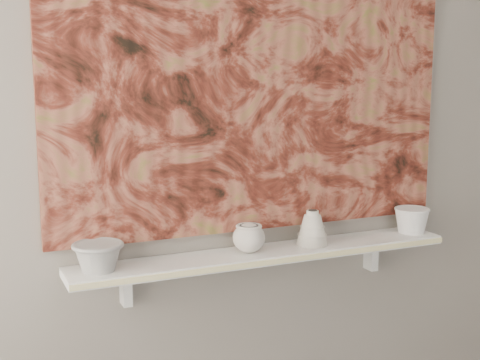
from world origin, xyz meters
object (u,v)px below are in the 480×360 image
bowl_grey (98,256)px  bell_vessel (312,227)px  cup_cream (249,238)px  painting (257,75)px  bowl_white (412,220)px  shelf (266,254)px

bowl_grey → bell_vessel: 0.78m
bowl_grey → cup_cream: bearing=0.0°
bowl_grey → cup_cream: 0.52m
painting → cup_cream: painting is taller
cup_cream → bell_vessel: bell_vessel is taller
painting → bell_vessel: size_ratio=11.76×
painting → bowl_grey: (-0.59, -0.08, -0.56)m
bell_vessel → bowl_white: bearing=0.0°
shelf → cup_cream: cup_cream is taller
cup_cream → bell_vessel: (0.25, 0.00, 0.01)m
shelf → painting: (0.00, 0.08, 0.62)m
painting → bowl_white: (0.63, -0.08, -0.56)m
painting → bell_vessel: 0.58m
painting → bowl_white: 0.85m
bowl_grey → shelf: bearing=0.0°
painting → shelf: bearing=-90.0°
bowl_grey → bell_vessel: (0.78, 0.00, 0.02)m
shelf → bowl_grey: size_ratio=8.55×
bowl_grey → bowl_white: bearing=0.0°
shelf → cup_cream: 0.09m
painting → cup_cream: size_ratio=13.32×
painting → bowl_white: painting is taller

